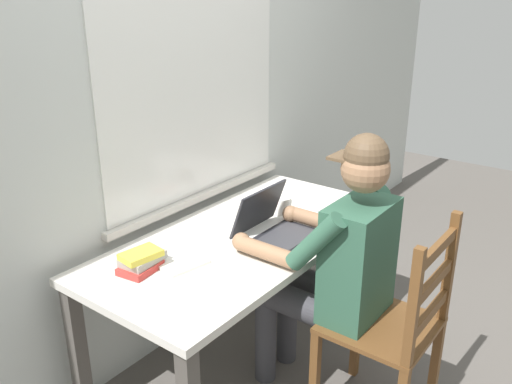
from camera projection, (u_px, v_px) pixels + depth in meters
ground_plane at (247, 359)px, 2.73m from camera, size 8.00×8.00×0.00m
back_wall at (170, 95)px, 2.53m from camera, size 6.00×0.08×2.60m
desk at (246, 251)px, 2.51m from camera, size 1.56×0.74×0.70m
seated_person at (335, 260)px, 2.27m from camera, size 0.50×0.60×1.26m
wooden_chair at (393, 328)px, 2.19m from camera, size 0.42×0.42×0.96m
laptop at (275, 227)px, 2.44m from camera, size 0.33×0.31×0.22m
computer_mouse at (324, 218)px, 2.62m from camera, size 0.06×0.10×0.03m
coffee_mug_white at (283, 206)px, 2.68m from camera, size 0.11×0.07×0.09m
coffee_mug_dark at (269, 198)px, 2.79m from camera, size 0.11×0.07×0.09m
book_stack_main at (141, 261)px, 2.16m from camera, size 0.20×0.14×0.09m
paper_pile_near_laptop at (180, 262)px, 2.23m from camera, size 0.22×0.21×0.01m
paper_pile_back_corner at (268, 229)px, 2.52m from camera, size 0.31×0.28×0.01m
landscape_photo_print at (252, 216)px, 2.69m from camera, size 0.14×0.11×0.00m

